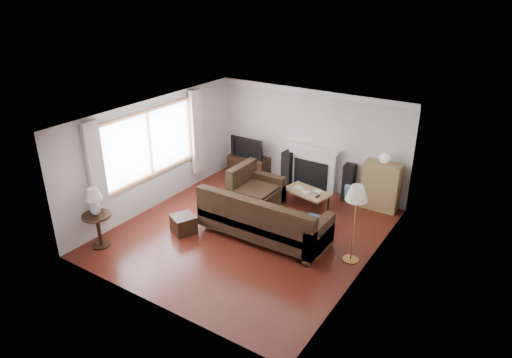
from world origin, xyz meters
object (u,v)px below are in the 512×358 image
Objects in this scene: coffee_table at (307,199)px; side_table at (99,230)px; floor_lamp at (354,224)px; bookshelf at (381,186)px; tv_stand at (249,166)px; sectional_sofa at (264,217)px.

coffee_table is 1.49× the size of side_table.
bookshelf is at bearing 96.54° from floor_lamp.
bookshelf is at bearing 0.83° from tv_stand.
bookshelf reaches higher than tv_stand.
coffee_table is at bearing 138.42° from floor_lamp.
tv_stand is at bearing 171.85° from coffee_table.
tv_stand is at bearing -179.17° from bookshelf.
tv_stand is 3.58m from bookshelf.
floor_lamp is at bearing 5.46° from sectional_sofa.
side_table is (-4.36, -2.22, -0.43)m from floor_lamp.
floor_lamp reaches higher than side_table.
sectional_sofa is at bearing 38.86° from side_table.
tv_stand is 2.28m from coffee_table.
floor_lamp is (1.82, 0.17, 0.31)m from sectional_sofa.
sectional_sofa is (-1.55, -2.53, -0.10)m from bookshelf.
sectional_sofa is at bearing -50.82° from tv_stand.
bookshelf reaches higher than side_table.
bookshelf is at bearing 58.49° from sectional_sofa.
floor_lamp is at bearing -29.40° from coffee_table.
sectional_sofa reaches higher than tv_stand.
side_table is (-2.65, -3.73, 0.15)m from coffee_table.
bookshelf reaches higher than coffee_table.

